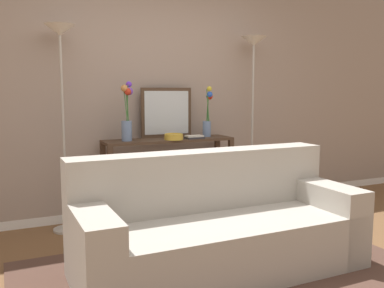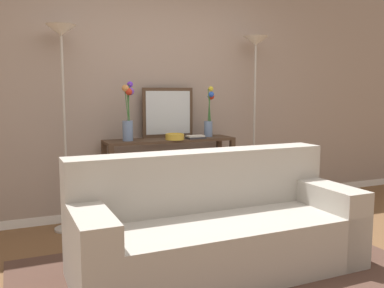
{
  "view_description": "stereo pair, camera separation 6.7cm",
  "coord_description": "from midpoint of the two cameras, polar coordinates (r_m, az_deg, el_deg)",
  "views": [
    {
      "loc": [
        -1.52,
        -2.5,
        1.34
      ],
      "look_at": [
        0.03,
        0.86,
        0.88
      ],
      "focal_mm": 39.24,
      "sensor_mm": 36.0,
      "label": 1
    },
    {
      "loc": [
        -1.46,
        -2.53,
        1.34
      ],
      "look_at": [
        0.03,
        0.86,
        0.88
      ],
      "focal_mm": 39.24,
      "sensor_mm": 36.0,
      "label": 2
    }
  ],
  "objects": [
    {
      "name": "fruit_bowl",
      "position": [
        4.33,
        -2.95,
        1.01
      ],
      "size": [
        0.19,
        0.19,
        0.06
      ],
      "color": "gold",
      "rests_on": "console_table"
    },
    {
      "name": "book_stack",
      "position": [
        4.43,
        -0.12,
        0.95
      ],
      "size": [
        0.2,
        0.14,
        0.04
      ],
      "color": "#2D2D33",
      "rests_on": "console_table"
    },
    {
      "name": "vase_short_flowers",
      "position": [
        4.61,
        1.73,
        3.82
      ],
      "size": [
        0.11,
        0.1,
        0.55
      ],
      "color": "#6B84AD",
      "rests_on": "console_table"
    },
    {
      "name": "console_table",
      "position": [
        4.47,
        -3.59,
        -2.63
      ],
      "size": [
        1.38,
        0.37,
        0.85
      ],
      "color": "#473323",
      "rests_on": "ground"
    },
    {
      "name": "ground_plane",
      "position": [
        3.22,
        5.6,
        -17.72
      ],
      "size": [
        16.0,
        16.0,
        0.02
      ],
      "primitive_type": "cube",
      "color": "brown"
    },
    {
      "name": "vase_tall_flowers",
      "position": [
        4.24,
        -9.27,
        3.85
      ],
      "size": [
        0.12,
        0.12,
        0.59
      ],
      "color": "#6B84AD",
      "rests_on": "console_table"
    },
    {
      "name": "book_row_under_console",
      "position": [
        4.47,
        -8.11,
        -9.63
      ],
      "size": [
        0.38,
        0.18,
        0.13
      ],
      "color": "#BC3328",
      "rests_on": "ground"
    },
    {
      "name": "back_wall",
      "position": [
        4.66,
        -6.2,
        7.98
      ],
      "size": [
        12.0,
        0.15,
        2.84
      ],
      "color": "white",
      "rests_on": "ground"
    },
    {
      "name": "area_rug",
      "position": [
        3.2,
        4.2,
        -17.58
      ],
      "size": [
        2.94,
        1.88,
        0.01
      ],
      "color": "#51382D",
      "rests_on": "ground"
    },
    {
      "name": "floor_lamp_right",
      "position": [
        4.88,
        7.93,
        9.37
      ],
      "size": [
        0.28,
        0.28,
        1.96
      ],
      "color": "#B7B2A8",
      "rests_on": "ground"
    },
    {
      "name": "couch",
      "position": [
        3.21,
        2.84,
        -11.49
      ],
      "size": [
        2.14,
        0.87,
        0.88
      ],
      "color": "#ADA89E",
      "rests_on": "ground"
    },
    {
      "name": "wall_mirror",
      "position": [
        4.56,
        -3.89,
        4.28
      ],
      "size": [
        0.58,
        0.02,
        0.54
      ],
      "color": "#473323",
      "rests_on": "console_table"
    },
    {
      "name": "floor_lamp_left",
      "position": [
        4.15,
        -17.81,
        9.46
      ],
      "size": [
        0.28,
        0.28,
        1.96
      ],
      "color": "#B7B2A8",
      "rests_on": "ground"
    }
  ]
}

